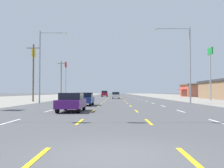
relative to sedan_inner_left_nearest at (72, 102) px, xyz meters
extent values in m
plane|color=#4C4C4F|center=(3.33, 52.04, -0.76)|extent=(572.00, 572.00, 0.00)
cube|color=gray|center=(-21.42, 52.04, -0.75)|extent=(28.00, 440.00, 0.01)
cube|color=gray|center=(28.08, 52.04, -0.75)|extent=(28.00, 440.00, 0.01)
cube|color=white|center=(-1.92, -6.96, -0.75)|extent=(0.14, 2.60, 0.01)
cube|color=white|center=(-1.92, 0.54, -0.75)|extent=(0.14, 2.60, 0.01)
cube|color=white|center=(-1.92, 8.04, -0.75)|extent=(0.14, 2.60, 0.01)
cube|color=white|center=(-1.92, 15.54, -0.75)|extent=(0.14, 2.60, 0.01)
cube|color=white|center=(-1.92, 23.04, -0.75)|extent=(0.14, 2.60, 0.01)
cube|color=white|center=(-1.92, 30.54, -0.75)|extent=(0.14, 2.60, 0.01)
cube|color=white|center=(-1.92, 38.04, -0.75)|extent=(0.14, 2.60, 0.01)
cube|color=white|center=(-1.92, 45.54, -0.75)|extent=(0.14, 2.60, 0.01)
cube|color=white|center=(-1.92, 53.04, -0.75)|extent=(0.14, 2.60, 0.01)
cube|color=white|center=(-1.92, 60.54, -0.75)|extent=(0.14, 2.60, 0.01)
cube|color=white|center=(-1.92, 68.04, -0.75)|extent=(0.14, 2.60, 0.01)
cube|color=white|center=(-1.92, 75.54, -0.75)|extent=(0.14, 2.60, 0.01)
cube|color=white|center=(-1.92, 83.04, -0.75)|extent=(0.14, 2.60, 0.01)
cube|color=white|center=(-1.92, 90.54, -0.75)|extent=(0.14, 2.60, 0.01)
cube|color=white|center=(-1.92, 98.04, -0.75)|extent=(0.14, 2.60, 0.01)
cube|color=white|center=(-1.92, 105.54, -0.75)|extent=(0.14, 2.60, 0.01)
cube|color=white|center=(-1.92, 113.04, -0.75)|extent=(0.14, 2.60, 0.01)
cube|color=white|center=(-1.92, 120.54, -0.75)|extent=(0.14, 2.60, 0.01)
cube|color=white|center=(-1.92, 128.04, -0.75)|extent=(0.14, 2.60, 0.01)
cube|color=white|center=(-1.92, 135.54, -0.75)|extent=(0.14, 2.60, 0.01)
cube|color=white|center=(-1.92, 143.04, -0.75)|extent=(0.14, 2.60, 0.01)
cube|color=white|center=(-1.92, 150.54, -0.75)|extent=(0.14, 2.60, 0.01)
cube|color=white|center=(-1.92, 158.04, -0.75)|extent=(0.14, 2.60, 0.01)
cube|color=white|center=(-1.92, 165.54, -0.75)|extent=(0.14, 2.60, 0.01)
cube|color=white|center=(-1.92, 173.04, -0.75)|extent=(0.14, 2.60, 0.01)
cube|color=white|center=(-1.92, 180.54, -0.75)|extent=(0.14, 2.60, 0.01)
cube|color=white|center=(-1.92, 188.04, -0.75)|extent=(0.14, 2.60, 0.01)
cube|color=white|center=(-1.92, 195.54, -0.75)|extent=(0.14, 2.60, 0.01)
cube|color=white|center=(-1.92, 203.04, -0.75)|extent=(0.14, 2.60, 0.01)
cube|color=yellow|center=(1.58, -14.46, -0.75)|extent=(0.14, 2.60, 0.01)
cube|color=yellow|center=(1.58, -6.96, -0.75)|extent=(0.14, 2.60, 0.01)
cube|color=yellow|center=(1.58, 0.54, -0.75)|extent=(0.14, 2.60, 0.01)
cube|color=yellow|center=(1.58, 8.04, -0.75)|extent=(0.14, 2.60, 0.01)
cube|color=yellow|center=(1.58, 15.54, -0.75)|extent=(0.14, 2.60, 0.01)
cube|color=yellow|center=(1.58, 23.04, -0.75)|extent=(0.14, 2.60, 0.01)
cube|color=yellow|center=(1.58, 30.54, -0.75)|extent=(0.14, 2.60, 0.01)
cube|color=yellow|center=(1.58, 38.04, -0.75)|extent=(0.14, 2.60, 0.01)
cube|color=yellow|center=(1.58, 45.54, -0.75)|extent=(0.14, 2.60, 0.01)
cube|color=yellow|center=(1.58, 53.04, -0.75)|extent=(0.14, 2.60, 0.01)
cube|color=yellow|center=(1.58, 60.54, -0.75)|extent=(0.14, 2.60, 0.01)
cube|color=yellow|center=(1.58, 68.04, -0.75)|extent=(0.14, 2.60, 0.01)
cube|color=yellow|center=(1.58, 75.54, -0.75)|extent=(0.14, 2.60, 0.01)
cube|color=yellow|center=(1.58, 83.04, -0.75)|extent=(0.14, 2.60, 0.01)
cube|color=yellow|center=(1.58, 90.54, -0.75)|extent=(0.14, 2.60, 0.01)
cube|color=yellow|center=(1.58, 98.04, -0.75)|extent=(0.14, 2.60, 0.01)
cube|color=yellow|center=(1.58, 105.54, -0.75)|extent=(0.14, 2.60, 0.01)
cube|color=yellow|center=(1.58, 113.04, -0.75)|extent=(0.14, 2.60, 0.01)
cube|color=yellow|center=(1.58, 120.54, -0.75)|extent=(0.14, 2.60, 0.01)
cube|color=yellow|center=(1.58, 128.04, -0.75)|extent=(0.14, 2.60, 0.01)
cube|color=yellow|center=(1.58, 135.54, -0.75)|extent=(0.14, 2.60, 0.01)
cube|color=yellow|center=(1.58, 143.04, -0.75)|extent=(0.14, 2.60, 0.01)
cube|color=yellow|center=(1.58, 150.54, -0.75)|extent=(0.14, 2.60, 0.01)
cube|color=yellow|center=(1.58, 158.04, -0.75)|extent=(0.14, 2.60, 0.01)
cube|color=yellow|center=(1.58, 165.54, -0.75)|extent=(0.14, 2.60, 0.01)
cube|color=yellow|center=(1.58, 173.04, -0.75)|extent=(0.14, 2.60, 0.01)
cube|color=yellow|center=(1.58, 180.54, -0.75)|extent=(0.14, 2.60, 0.01)
cube|color=yellow|center=(1.58, 188.04, -0.75)|extent=(0.14, 2.60, 0.01)
cube|color=yellow|center=(1.58, 195.54, -0.75)|extent=(0.14, 2.60, 0.01)
cube|color=yellow|center=(1.58, 203.04, -0.75)|extent=(0.14, 2.60, 0.01)
cube|color=yellow|center=(5.08, -14.46, -0.75)|extent=(0.14, 2.60, 0.01)
cube|color=yellow|center=(5.08, -6.96, -0.75)|extent=(0.14, 2.60, 0.01)
cube|color=yellow|center=(5.08, 0.54, -0.75)|extent=(0.14, 2.60, 0.01)
cube|color=yellow|center=(5.08, 8.04, -0.75)|extent=(0.14, 2.60, 0.01)
cube|color=yellow|center=(5.08, 15.54, -0.75)|extent=(0.14, 2.60, 0.01)
cube|color=yellow|center=(5.08, 23.04, -0.75)|extent=(0.14, 2.60, 0.01)
cube|color=yellow|center=(5.08, 30.54, -0.75)|extent=(0.14, 2.60, 0.01)
cube|color=yellow|center=(5.08, 38.04, -0.75)|extent=(0.14, 2.60, 0.01)
cube|color=yellow|center=(5.08, 45.54, -0.75)|extent=(0.14, 2.60, 0.01)
cube|color=yellow|center=(5.08, 53.04, -0.75)|extent=(0.14, 2.60, 0.01)
cube|color=yellow|center=(5.08, 60.54, -0.75)|extent=(0.14, 2.60, 0.01)
cube|color=yellow|center=(5.08, 68.04, -0.75)|extent=(0.14, 2.60, 0.01)
cube|color=yellow|center=(5.08, 75.54, -0.75)|extent=(0.14, 2.60, 0.01)
cube|color=yellow|center=(5.08, 83.04, -0.75)|extent=(0.14, 2.60, 0.01)
cube|color=yellow|center=(5.08, 90.54, -0.75)|extent=(0.14, 2.60, 0.01)
cube|color=yellow|center=(5.08, 98.04, -0.75)|extent=(0.14, 2.60, 0.01)
cube|color=yellow|center=(5.08, 105.54, -0.75)|extent=(0.14, 2.60, 0.01)
cube|color=yellow|center=(5.08, 113.04, -0.75)|extent=(0.14, 2.60, 0.01)
cube|color=yellow|center=(5.08, 120.54, -0.75)|extent=(0.14, 2.60, 0.01)
cube|color=yellow|center=(5.08, 128.04, -0.75)|extent=(0.14, 2.60, 0.01)
cube|color=yellow|center=(5.08, 135.54, -0.75)|extent=(0.14, 2.60, 0.01)
cube|color=yellow|center=(5.08, 143.04, -0.75)|extent=(0.14, 2.60, 0.01)
cube|color=yellow|center=(5.08, 150.54, -0.75)|extent=(0.14, 2.60, 0.01)
cube|color=yellow|center=(5.08, 158.04, -0.75)|extent=(0.14, 2.60, 0.01)
cube|color=yellow|center=(5.08, 165.54, -0.75)|extent=(0.14, 2.60, 0.01)
cube|color=yellow|center=(5.08, 173.04, -0.75)|extent=(0.14, 2.60, 0.01)
cube|color=yellow|center=(5.08, 180.54, -0.75)|extent=(0.14, 2.60, 0.01)
cube|color=yellow|center=(5.08, 188.04, -0.75)|extent=(0.14, 2.60, 0.01)
cube|color=yellow|center=(5.08, 195.54, -0.75)|extent=(0.14, 2.60, 0.01)
cube|color=yellow|center=(5.08, 203.04, -0.75)|extent=(0.14, 2.60, 0.01)
cube|color=white|center=(8.58, -6.96, -0.75)|extent=(0.14, 2.60, 0.01)
cube|color=white|center=(8.58, 0.54, -0.75)|extent=(0.14, 2.60, 0.01)
cube|color=white|center=(8.58, 8.04, -0.75)|extent=(0.14, 2.60, 0.01)
cube|color=white|center=(8.58, 15.54, -0.75)|extent=(0.14, 2.60, 0.01)
cube|color=white|center=(8.58, 23.04, -0.75)|extent=(0.14, 2.60, 0.01)
cube|color=white|center=(8.58, 30.54, -0.75)|extent=(0.14, 2.60, 0.01)
cube|color=white|center=(8.58, 38.04, -0.75)|extent=(0.14, 2.60, 0.01)
cube|color=white|center=(8.58, 45.54, -0.75)|extent=(0.14, 2.60, 0.01)
cube|color=white|center=(8.58, 53.04, -0.75)|extent=(0.14, 2.60, 0.01)
cube|color=white|center=(8.58, 60.54, -0.75)|extent=(0.14, 2.60, 0.01)
cube|color=white|center=(8.58, 68.04, -0.75)|extent=(0.14, 2.60, 0.01)
cube|color=white|center=(8.58, 75.54, -0.75)|extent=(0.14, 2.60, 0.01)
cube|color=white|center=(8.58, 83.04, -0.75)|extent=(0.14, 2.60, 0.01)
cube|color=white|center=(8.58, 90.54, -0.75)|extent=(0.14, 2.60, 0.01)
cube|color=white|center=(8.58, 98.04, -0.75)|extent=(0.14, 2.60, 0.01)
cube|color=white|center=(8.58, 105.54, -0.75)|extent=(0.14, 2.60, 0.01)
cube|color=white|center=(8.58, 113.04, -0.75)|extent=(0.14, 2.60, 0.01)
cube|color=white|center=(8.58, 120.54, -0.75)|extent=(0.14, 2.60, 0.01)
cube|color=white|center=(8.58, 128.04, -0.75)|extent=(0.14, 2.60, 0.01)
cube|color=white|center=(8.58, 135.54, -0.75)|extent=(0.14, 2.60, 0.01)
cube|color=white|center=(8.58, 143.04, -0.75)|extent=(0.14, 2.60, 0.01)
cube|color=white|center=(8.58, 150.54, -0.75)|extent=(0.14, 2.60, 0.01)
cube|color=white|center=(8.58, 158.04, -0.75)|extent=(0.14, 2.60, 0.01)
cube|color=white|center=(8.58, 165.54, -0.75)|extent=(0.14, 2.60, 0.01)
cube|color=white|center=(8.58, 173.04, -0.75)|extent=(0.14, 2.60, 0.01)
cube|color=white|center=(8.58, 180.54, -0.75)|extent=(0.14, 2.60, 0.01)
cube|color=white|center=(8.58, 188.04, -0.75)|extent=(0.14, 2.60, 0.01)
cube|color=white|center=(8.58, 195.54, -0.75)|extent=(0.14, 2.60, 0.01)
cube|color=white|center=(8.58, 203.04, -0.75)|extent=(0.14, 2.60, 0.01)
cube|color=#4C196B|center=(0.00, 0.02, -0.13)|extent=(1.80, 4.50, 0.62)
cube|color=black|center=(0.00, -0.08, 0.44)|extent=(1.62, 2.10, 0.52)
cylinder|color=black|center=(-0.77, 1.57, -0.44)|extent=(0.22, 0.64, 0.64)
cylinder|color=black|center=(0.77, 1.57, -0.44)|extent=(0.22, 0.64, 0.64)
cylinder|color=black|center=(-0.77, -1.53, -0.44)|extent=(0.22, 0.64, 0.64)
cylinder|color=black|center=(0.77, -1.53, -0.44)|extent=(0.22, 0.64, 0.64)
cube|color=navy|center=(-0.03, 9.22, -0.13)|extent=(1.80, 4.50, 0.62)
cube|color=black|center=(-0.03, 9.12, 0.44)|extent=(1.62, 2.10, 0.52)
cylinder|color=black|center=(-0.80, 10.77, -0.44)|extent=(0.22, 0.64, 0.64)
cylinder|color=black|center=(0.74, 10.77, -0.44)|extent=(0.22, 0.64, 0.64)
cylinder|color=black|center=(-0.80, 7.67, -0.44)|extent=(0.22, 0.64, 0.64)
cylinder|color=black|center=(0.74, 7.67, -0.44)|extent=(0.22, 0.64, 0.64)
cube|color=silver|center=(3.56, 39.88, -0.13)|extent=(1.72, 3.90, 0.66)
cube|color=black|center=(3.56, 39.63, 0.49)|extent=(1.58, 1.90, 0.58)
cylinder|color=black|center=(2.82, 41.28, -0.46)|extent=(0.20, 0.60, 0.60)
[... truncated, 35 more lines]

